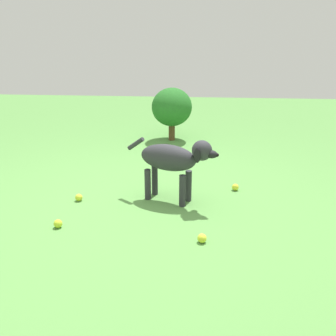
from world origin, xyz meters
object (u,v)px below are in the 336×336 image
object	(u,v)px
tennis_ball_0	(58,224)
tennis_ball_3	(79,197)
tennis_ball_1	(235,187)
tennis_ball_2	(202,238)
dog	(173,159)

from	to	relation	value
tennis_ball_0	tennis_ball_3	world-z (taller)	same
tennis_ball_1	tennis_ball_2	distance (m)	1.07
dog	tennis_ball_1	size ratio (longest dim) A/B	12.60
tennis_ball_0	tennis_ball_3	xyz separation A→B (m)	(-0.52, -0.01, 0.00)
dog	tennis_ball_1	world-z (taller)	dog
dog	tennis_ball_0	distance (m)	1.09
dog	tennis_ball_1	xyz separation A→B (m)	(-0.31, 0.58, -0.36)
dog	tennis_ball_0	xyz separation A→B (m)	(0.60, -0.84, -0.36)
tennis_ball_0	tennis_ball_1	world-z (taller)	same
tennis_ball_3	dog	bearing A→B (deg)	96.01
tennis_ball_0	tennis_ball_3	size ratio (longest dim) A/B	1.00
tennis_ball_2	tennis_ball_1	bearing A→B (deg)	163.55
dog	tennis_ball_0	world-z (taller)	dog
tennis_ball_0	tennis_ball_2	size ratio (longest dim) A/B	1.00
tennis_ball_3	tennis_ball_0	bearing A→B (deg)	1.15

